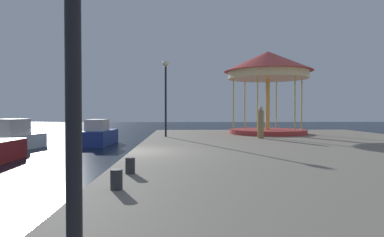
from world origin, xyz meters
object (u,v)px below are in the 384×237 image
Objects in this scene: motorboat_white at (11,138)px; carousel at (268,72)px; bollard_north at (130,166)px; motorboat_blue at (99,135)px; bollard_south at (116,179)px; lamp_post_mid_promenade at (166,85)px; person_near_carousel at (261,123)px.

motorboat_white is 0.75× the size of carousel.
motorboat_white is at bearing 126.32° from bollard_north.
bollard_south is at bearing -75.26° from motorboat_blue.
bollard_south is at bearing -91.56° from lamp_post_mid_promenade.
motorboat_white is 16.84m from bollard_south.
bollard_south is (9.13, -14.15, 0.30)m from motorboat_white.
person_near_carousel is at bearing 64.58° from bollard_south.
person_near_carousel is (5.50, -1.37, -2.27)m from lamp_post_mid_promenade.
bollard_south is (-0.02, -1.70, 0.00)m from bollard_north.
person_near_carousel is at bearing -13.97° from lamp_post_mid_promenade.
lamp_post_mid_promenade is 6.10m from person_near_carousel.
bollard_north is at bearing -91.71° from lamp_post_mid_promenade.
carousel is at bearing 7.04° from motorboat_white.
carousel reaches higher than motorboat_white.
bollard_south is at bearing -114.25° from carousel.
motorboat_white is 2.47× the size of person_near_carousel.
motorboat_white is 11.34× the size of bollard_south.
motorboat_white is 17.10m from carousel.
person_near_carousel is (-1.41, -3.81, -3.37)m from carousel.
carousel is at bearing 19.48° from lamp_post_mid_promenade.
motorboat_blue is at bearing 106.36° from bollard_north.
lamp_post_mid_promenade is (4.83, -3.21, 3.25)m from motorboat_blue.
motorboat_white is at bearing 122.84° from bollard_south.
bollard_north is 1.00× the size of bollard_south.
carousel is at bearing 65.75° from bollard_south.
bollard_north is at bearing -53.68° from motorboat_white.
lamp_post_mid_promenade is at bearing 88.29° from bollard_north.
motorboat_blue is 15.88m from bollard_north.
carousel is 15.12× the size of bollard_north.
lamp_post_mid_promenade is 11.55× the size of bollard_north.
motorboat_white is 0.98× the size of lamp_post_mid_promenade.
lamp_post_mid_promenade reaches higher than person_near_carousel.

